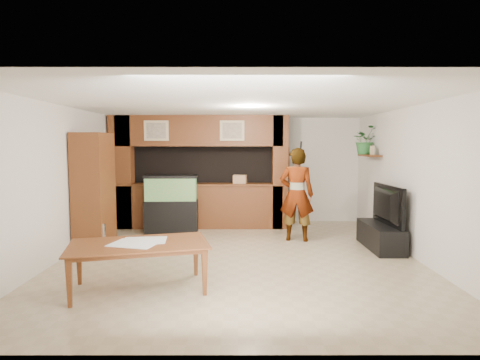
{
  "coord_description": "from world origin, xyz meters",
  "views": [
    {
      "loc": [
        0.02,
        -6.78,
        1.93
      ],
      "look_at": [
        0.03,
        0.6,
        1.28
      ],
      "focal_mm": 30.0,
      "sensor_mm": 36.0,
      "label": 1
    }
  ],
  "objects_px": {
    "dining_table": "(140,267)",
    "television": "(381,205)",
    "pantry_cabinet": "(94,191)",
    "aquarium": "(171,205)",
    "person": "(297,194)"
  },
  "relations": [
    {
      "from": "television",
      "to": "dining_table",
      "type": "distance_m",
      "value": 4.55
    },
    {
      "from": "pantry_cabinet",
      "to": "dining_table",
      "type": "bearing_deg",
      "value": -58.19
    },
    {
      "from": "pantry_cabinet",
      "to": "person",
      "type": "distance_m",
      "value": 3.91
    },
    {
      "from": "dining_table",
      "to": "pantry_cabinet",
      "type": "bearing_deg",
      "value": 107.65
    },
    {
      "from": "pantry_cabinet",
      "to": "aquarium",
      "type": "relative_size",
      "value": 1.69
    },
    {
      "from": "pantry_cabinet",
      "to": "aquarium",
      "type": "height_order",
      "value": "pantry_cabinet"
    },
    {
      "from": "person",
      "to": "pantry_cabinet",
      "type": "bearing_deg",
      "value": 19.13
    },
    {
      "from": "dining_table",
      "to": "television",
      "type": "bearing_deg",
      "value": 14.7
    },
    {
      "from": "pantry_cabinet",
      "to": "dining_table",
      "type": "height_order",
      "value": "pantry_cabinet"
    },
    {
      "from": "aquarium",
      "to": "person",
      "type": "height_order",
      "value": "person"
    },
    {
      "from": "aquarium",
      "to": "television",
      "type": "xyz_separation_m",
      "value": [
        4.13,
        -1.37,
        0.2
      ]
    },
    {
      "from": "television",
      "to": "person",
      "type": "relative_size",
      "value": 0.68
    },
    {
      "from": "pantry_cabinet",
      "to": "television",
      "type": "xyz_separation_m",
      "value": [
        5.35,
        -0.06,
        -0.25
      ]
    },
    {
      "from": "television",
      "to": "person",
      "type": "height_order",
      "value": "person"
    },
    {
      "from": "aquarium",
      "to": "person",
      "type": "bearing_deg",
      "value": -17.61
    }
  ]
}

